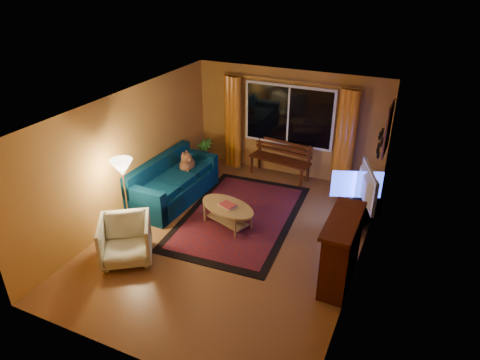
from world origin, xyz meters
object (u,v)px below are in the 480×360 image
at_px(coffee_table, 228,216).
at_px(armchair, 125,238).
at_px(floor_lamp, 126,198).
at_px(tv_console, 358,212).
at_px(sofa, 174,180).
at_px(bench, 279,168).

bearing_deg(coffee_table, armchair, -123.86).
distance_m(armchair, coffee_table, 2.00).
height_order(floor_lamp, coffee_table, floor_lamp).
relative_size(floor_lamp, tv_console, 1.33).
distance_m(sofa, coffee_table, 1.58).
height_order(bench, armchair, armchair).
relative_size(coffee_table, tv_console, 1.05).
relative_size(bench, sofa, 0.67).
xyz_separation_m(armchair, coffee_table, (1.11, 1.65, -0.21)).
xyz_separation_m(bench, tv_console, (2.08, -1.25, 0.02)).
relative_size(armchair, floor_lamp, 0.55).
xyz_separation_m(armchair, tv_console, (3.38, 2.80, -0.19)).
bearing_deg(tv_console, coffee_table, -131.50).
bearing_deg(bench, armchair, -98.92).
height_order(sofa, floor_lamp, floor_lamp).
bearing_deg(floor_lamp, tv_console, 29.68).
bearing_deg(floor_lamp, coffee_table, 33.50).
xyz_separation_m(floor_lamp, tv_console, (3.80, 2.17, -0.53)).
xyz_separation_m(sofa, floor_lamp, (-0.04, -1.48, 0.32)).
xyz_separation_m(sofa, armchair, (0.39, -2.12, -0.02)).
bearing_deg(floor_lamp, armchair, -56.06).
relative_size(sofa, tv_console, 1.91).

